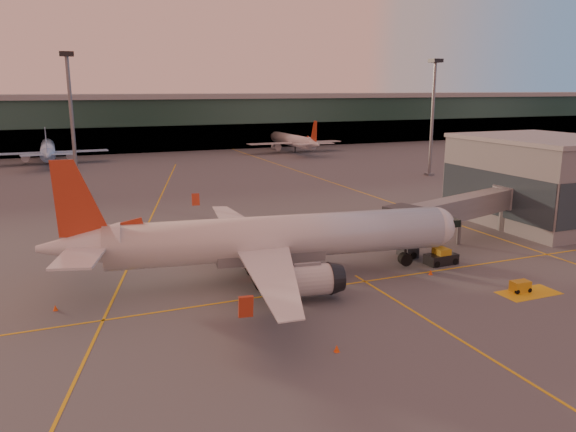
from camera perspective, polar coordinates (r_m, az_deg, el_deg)
name	(u,v)px	position (r m, az deg, el deg)	size (l,w,h in m)	color
ground	(345,306)	(52.15, 5.80, -9.04)	(600.00, 600.00, 0.00)	#4C4F54
taxi_markings	(170,214)	(90.48, -11.89, 0.22)	(100.12, 173.00, 0.01)	gold
terminal	(132,122)	(185.99, -15.56, 9.14)	(400.00, 20.00, 17.60)	#19382D
gate_building	(542,180)	(89.84, 24.39, 3.33)	(18.40, 22.40, 12.60)	slate
mast_west_near	(71,114)	(108.58, -21.14, 9.63)	(2.40, 2.40, 25.60)	slate
mast_east_near	(433,109)	(130.60, 14.51, 10.49)	(2.40, 2.40, 25.60)	slate
main_airplane	(267,240)	(57.41, -2.15, -2.45)	(43.19, 39.11, 13.06)	silver
jet_bridge	(467,209)	(74.86, 17.71, 0.72)	(25.65, 10.39, 6.28)	slate
catering_truck	(267,255)	(58.40, -2.13, -3.95)	(5.95, 3.23, 4.41)	maroon
gpu_cart	(520,287)	(59.51, 22.53, -6.64)	(1.93, 1.21, 1.10)	#C18E18
pushback_tug	(441,258)	(65.69, 15.31, -4.10)	(3.62, 2.03, 1.84)	black
cone_nose	(444,253)	(69.02, 15.61, -3.68)	(0.50, 0.50, 0.64)	#FF4E0D
cone_tail	(55,308)	(54.83, -22.56, -8.60)	(0.42, 0.42, 0.53)	#FF4E0D
cone_wing_right	(337,348)	(43.54, 4.98, -13.26)	(0.44, 0.44, 0.56)	#FF4E0D
cone_wing_left	(222,236)	(74.79, -6.75, -2.03)	(0.46, 0.46, 0.58)	#FF4E0D
cone_fwd	(431,272)	(61.89, 14.29, -5.55)	(0.44, 0.44, 0.55)	#FF4E0D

